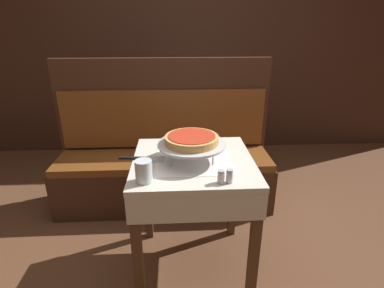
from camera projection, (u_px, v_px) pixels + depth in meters
name	position (u px, v px, depth m)	size (l,w,h in m)	color
ground_plane	(193.00, 264.00, 1.99)	(14.00, 14.00, 0.00)	brown
dining_table_front	(193.00, 177.00, 1.74)	(0.68, 0.68, 0.77)	beige
dining_table_rear	(191.00, 108.00, 3.16)	(0.76, 0.76, 0.76)	beige
booth_bench	(165.00, 165.00, 2.58)	(1.79, 0.49, 1.23)	#3D2316
back_wall_panel	(183.00, 50.00, 3.43)	(6.00, 0.04, 2.40)	#3D2319
pizza_pan_stand	(192.00, 145.00, 1.65)	(0.38, 0.38, 0.10)	#ADADB2
deep_dish_pizza	(192.00, 139.00, 1.64)	(0.30, 0.30, 0.04)	tan
pizza_server	(143.00, 159.00, 1.69)	(0.26, 0.09, 0.01)	#BCBCC1
water_glass_near	(144.00, 171.00, 1.44)	(0.08, 0.08, 0.11)	silver
salt_shaker	(221.00, 176.00, 1.44)	(0.04, 0.04, 0.07)	silver
pepper_shaker	(230.00, 176.00, 1.44)	(0.03, 0.03, 0.07)	silver
condiment_caddy	(183.00, 93.00, 3.20)	(0.15, 0.15, 0.16)	black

